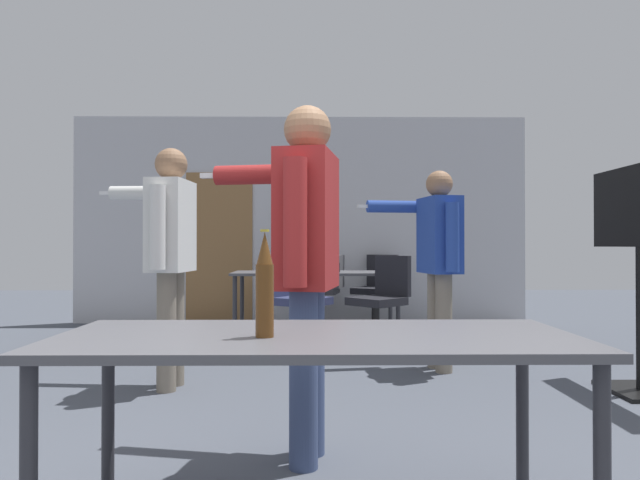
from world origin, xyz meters
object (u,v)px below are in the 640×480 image
person_left_plaid (438,250)px  office_chair_near_pushed (298,304)px  office_chair_mid_tucked (325,293)px  office_chair_far_right (376,293)px  tv_screen (640,245)px  office_chair_far_left (381,304)px  person_near_casual (169,243)px  beer_bottle (265,286)px  person_far_watching (305,246)px  drink_cup (336,268)px

person_left_plaid → office_chair_near_pushed: (-1.23, 1.18, -0.58)m
office_chair_mid_tucked → office_chair_far_right: 0.67m
tv_screen → office_chair_far_left: bearing=-137.2°
tv_screen → office_chair_near_pushed: (-2.52, 1.95, -0.63)m
office_chair_far_right → office_chair_far_left: bearing=117.1°
person_near_casual → office_chair_far_left: bearing=-43.2°
office_chair_far_left → beer_bottle: 4.05m
person_far_watching → office_chair_near_pushed: bearing=12.9°
person_left_plaid → office_chair_mid_tucked: person_left_plaid is taller
tv_screen → office_chair_far_left: 2.51m
tv_screen → office_chair_mid_tucked: size_ratio=1.77×
office_chair_mid_tucked → office_chair_far_right: size_ratio=1.00×
office_chair_far_right → person_left_plaid: bearing=126.8°
person_left_plaid → office_chair_near_pushed: bearing=37.3°
person_near_casual → person_far_watching: (1.03, -1.44, -0.02)m
office_chair_far_right → beer_bottle: beer_bottle is taller
office_chair_far_left → office_chair_near_pushed: bearing=35.6°
office_chair_far_right → office_chair_near_pushed: bearing=86.3°
office_chair_far_left → office_chair_far_right: office_chair_far_left is taller
tv_screen → person_near_casual: person_near_casual is taller
person_far_watching → office_chair_near_pushed: (-0.12, 3.20, -0.62)m
person_left_plaid → office_chair_near_pushed: size_ratio=1.82×
tv_screen → person_left_plaid: 1.51m
person_far_watching → office_chair_near_pushed: size_ratio=1.87×
person_near_casual → drink_cup: person_near_casual is taller
office_chair_far_right → drink_cup: bearing=91.1°
office_chair_mid_tucked → office_chair_near_pushed: size_ratio=1.00×
drink_cup → person_left_plaid: bearing=-63.8°
beer_bottle → office_chair_far_left: bearing=77.6°
person_far_watching → person_near_casual: bearing=46.4°
person_far_watching → drink_cup: size_ratio=16.04×
tv_screen → drink_cup: tv_screen is taller
tv_screen → office_chair_far_left: (-1.65, 1.78, -0.61)m
person_near_casual → office_chair_far_right: (1.90, 3.16, -0.64)m
person_far_watching → office_chair_far_left: person_far_watching is taller
office_chair_far_left → drink_cup: 0.83m
office_chair_far_right → beer_bottle: size_ratio=2.59×
person_far_watching → office_chair_far_left: (0.74, 3.03, -0.60)m
person_near_casual → person_left_plaid: (2.14, 0.59, -0.06)m
person_far_watching → office_chair_far_right: 4.72m
person_left_plaid → drink_cup: 1.82m
person_far_watching → office_chair_far_right: person_far_watching is taller
office_chair_far_left → person_near_casual: bearing=88.7°
person_left_plaid → office_chair_far_right: size_ratio=1.82×
person_near_casual → office_chair_near_pushed: person_near_casual is taller
tv_screen → person_far_watching: bearing=-62.4°
office_chair_far_right → drink_cup: (-0.56, -0.95, 0.37)m
office_chair_far_right → drink_cup: 1.16m
person_far_watching → tv_screen: bearing=-51.7°
person_left_plaid → tv_screen: bearing=-129.8°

